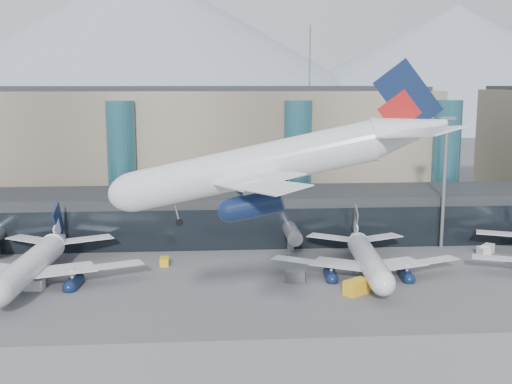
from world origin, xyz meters
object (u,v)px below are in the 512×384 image
jet_parked_left (36,253)px  veh_c (295,276)px  hero_jet (285,151)px  jet_parked_mid (366,250)px  veh_g (483,251)px  veh_d (488,249)px  lightmast_mid (445,175)px  veh_h (357,287)px  veh_b (164,262)px  veh_a (34,285)px

jet_parked_left → veh_c: bearing=-92.1°
hero_jet → jet_parked_mid: size_ratio=0.99×
veh_g → hero_jet: bearing=-43.9°
veh_c → veh_d: (38.71, 14.54, -0.04)m
hero_jet → lightmast_mid: bearing=67.3°
jet_parked_left → veh_h: size_ratio=9.08×
jet_parked_left → jet_parked_mid: (54.74, -0.13, -0.40)m
lightmast_mid → veh_b: size_ratio=10.19×
hero_jet → jet_parked_mid: bearing=76.4°
veh_c → veh_a: bearing=-164.2°
lightmast_mid → veh_c: (-31.53, -19.65, -13.50)m
hero_jet → veh_d: size_ratio=10.77×
veh_g → lightmast_mid: bearing=-142.6°
jet_parked_mid → veh_b: jet_parked_mid is taller
veh_b → veh_g: veh_g is taller
jet_parked_mid → veh_d: bearing=-63.9°
jet_parked_mid → veh_c: bearing=111.9°
hero_jet → veh_c: size_ratio=10.03×
lightmast_mid → veh_b: (-53.46, -8.67, -13.69)m
jet_parked_left → veh_d: size_ratio=11.96×
veh_b → veh_d: bearing=-86.6°
jet_parked_mid → veh_c: jet_parked_mid is taller
veh_d → veh_c: bearing=153.2°
veh_g → veh_h: veh_h is taller
lightmast_mid → veh_h: bearing=-131.1°
jet_parked_mid → veh_c: 13.53m
veh_a → jet_parked_mid: bearing=13.8°
veh_b → veh_c: 24.52m
jet_parked_left → veh_a: (0.82, -5.20, -3.65)m
jet_parked_mid → veh_b: bearing=82.7°
veh_b → veh_g: 59.33m
veh_b → veh_c: (21.93, -10.98, 0.19)m
veh_g → veh_b: bearing=-92.9°
veh_a → veh_g: veh_a is taller
lightmast_mid → hero_jet: bearing=-122.0°
lightmast_mid → veh_b: lightmast_mid is taller
jet_parked_mid → veh_d: 28.41m
hero_jet → jet_parked_left: 61.80m
veh_h → veh_b: bearing=113.5°
jet_parked_left → jet_parked_mid: 54.74m
jet_parked_left → veh_h: 52.02m
lightmast_mid → jet_parked_mid: size_ratio=0.76×
lightmast_mid → veh_d: 16.16m
hero_jet → veh_a: (-34.59, 40.66, -25.13)m
veh_c → veh_h: veh_h is taller
jet_parked_left → lightmast_mid: bearing=-74.6°
veh_c → lightmast_mid: bearing=46.3°
veh_c → veh_d: bearing=34.9°
veh_a → veh_h: veh_h is taller
hero_jet → jet_parked_left: size_ratio=0.90×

